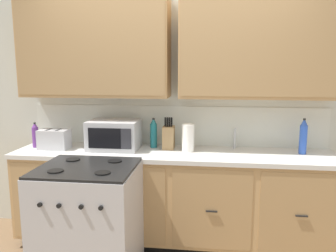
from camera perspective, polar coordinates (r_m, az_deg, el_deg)
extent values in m
cube|color=silver|center=(3.44, 1.41, 1.73)|extent=(4.17, 0.05, 2.43)
cube|color=silver|center=(3.43, 1.35, 0.06)|extent=(2.97, 0.01, 0.40)
cube|color=tan|center=(3.39, -12.28, 12.90)|extent=(1.44, 0.34, 0.95)
cube|color=#A58052|center=(3.22, -13.34, 13.04)|extent=(1.41, 0.01, 0.89)
cube|color=tan|center=(3.23, 15.15, 12.96)|extent=(1.44, 0.34, 0.95)
cube|color=#A58052|center=(3.06, 15.61, 13.15)|extent=(1.41, 0.01, 0.89)
cube|color=black|center=(3.52, 0.82, -18.15)|extent=(2.92, 0.48, 0.10)
cube|color=tan|center=(3.31, 0.78, -11.62)|extent=(2.97, 0.60, 0.78)
cube|color=#A88354|center=(3.34, -19.67, -11.98)|extent=(0.68, 0.01, 0.72)
cube|color=black|center=(3.33, -19.77, -12.16)|extent=(0.10, 0.01, 0.01)
cube|color=#A88354|center=(3.09, -6.92, -13.26)|extent=(0.68, 0.01, 0.72)
cube|color=black|center=(3.08, -6.99, -13.46)|extent=(0.10, 0.01, 0.01)
cube|color=#A88354|center=(3.01, 7.38, -13.93)|extent=(0.68, 0.01, 0.72)
cube|color=black|center=(3.00, 7.38, -14.14)|extent=(0.10, 0.01, 0.01)
cube|color=#A88354|center=(3.11, 21.64, -13.78)|extent=(0.68, 0.01, 0.72)
cube|color=black|center=(3.10, 21.70, -13.98)|extent=(0.10, 0.01, 0.01)
cube|color=silver|center=(3.18, 0.79, -4.72)|extent=(3.00, 0.63, 0.04)
cube|color=#A8AAAF|center=(3.20, 11.37, -4.74)|extent=(0.56, 0.38, 0.02)
cube|color=#B7B7BC|center=(2.89, -13.21, -15.85)|extent=(0.76, 0.66, 0.92)
cube|color=black|center=(2.72, -13.59, -6.86)|extent=(0.74, 0.65, 0.02)
cylinder|color=black|center=(2.64, -18.51, -7.25)|extent=(0.12, 0.12, 0.01)
cylinder|color=black|center=(2.51, -11.02, -7.80)|extent=(0.12, 0.12, 0.01)
cylinder|color=black|center=(2.92, -15.81, -5.51)|extent=(0.12, 0.12, 0.01)
cylinder|color=black|center=(2.81, -8.99, -5.89)|extent=(0.12, 0.12, 0.01)
cylinder|color=black|center=(2.57, -20.89, -12.35)|extent=(0.03, 0.02, 0.03)
cylinder|color=black|center=(2.51, -17.99, -12.72)|extent=(0.03, 0.02, 0.03)
cylinder|color=black|center=(2.45, -14.51, -13.12)|extent=(0.03, 0.02, 0.03)
cylinder|color=black|center=(2.40, -11.32, -13.45)|extent=(0.03, 0.02, 0.03)
cube|color=#B7B7BC|center=(3.31, -9.08, -1.46)|extent=(0.48, 0.36, 0.28)
cube|color=black|center=(3.15, -10.71, -2.07)|extent=(0.31, 0.01, 0.19)
cube|color=#28282D|center=(3.09, -7.12, -2.19)|extent=(0.10, 0.01, 0.19)
cube|color=#B7B7BC|center=(3.46, -18.69, -2.13)|extent=(0.28, 0.18, 0.19)
cube|color=black|center=(3.46, -19.52, -0.63)|extent=(0.02, 0.13, 0.01)
cube|color=black|center=(3.42, -18.02, -0.67)|extent=(0.02, 0.13, 0.01)
cube|color=#9C794E|center=(3.28, 0.09, -1.97)|extent=(0.11, 0.14, 0.22)
cylinder|color=black|center=(3.24, -0.45, 0.69)|extent=(0.02, 0.02, 0.09)
cylinder|color=black|center=(3.24, -0.10, 0.68)|extent=(0.02, 0.02, 0.09)
cylinder|color=black|center=(3.24, 0.25, 0.68)|extent=(0.02, 0.02, 0.09)
cylinder|color=black|center=(3.24, 0.60, 0.67)|extent=(0.02, 0.02, 0.09)
cylinder|color=#B2B5BA|center=(3.35, 11.22, -2.07)|extent=(0.02, 0.02, 0.20)
cylinder|color=white|center=(3.17, 3.41, -2.00)|extent=(0.12, 0.12, 0.26)
cylinder|color=blue|center=(3.31, 21.89, -2.17)|extent=(0.07, 0.07, 0.26)
cone|color=blue|center=(3.28, 22.06, 0.63)|extent=(0.06, 0.06, 0.07)
cylinder|color=black|center=(3.28, 22.09, 1.06)|extent=(0.02, 0.02, 0.02)
cylinder|color=#1E707A|center=(3.33, -2.45, -1.65)|extent=(0.07, 0.07, 0.24)
cone|color=#1E707A|center=(3.31, -2.47, 0.86)|extent=(0.06, 0.06, 0.06)
cylinder|color=black|center=(3.30, -2.47, 1.23)|extent=(0.02, 0.02, 0.02)
cylinder|color=#663384|center=(3.59, -21.51, -1.79)|extent=(0.06, 0.06, 0.20)
cone|color=#663384|center=(3.57, -21.64, 0.17)|extent=(0.06, 0.06, 0.05)
cylinder|color=black|center=(3.57, -21.65, 0.44)|extent=(0.02, 0.02, 0.02)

